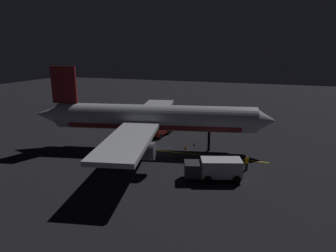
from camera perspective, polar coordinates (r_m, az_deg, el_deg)
The scene contains 8 objects.
ground_plane at distance 41.31m, azimuth -2.63°, elevation -4.60°, with size 180.00×180.00×0.20m, color black.
apron_guide_stripe at distance 39.54m, azimuth 2.49°, elevation -5.34°, with size 0.24×23.01×0.01m, color gold.
airliner at distance 40.15m, azimuth -3.54°, elevation 1.44°, with size 32.68×33.89×11.53m.
baggage_truck at distance 31.72m, azimuth 9.34°, elevation -8.43°, with size 3.89×6.43×2.32m.
catering_truck at distance 47.40m, azimuth -1.44°, elevation -0.42°, with size 6.19×2.96×2.20m.
ground_crew_worker at distance 34.97m, azimuth 15.35°, elevation -7.10°, with size 0.40×0.40×1.74m.
traffic_cone_near_left at distance 40.90m, azimuth 3.50°, elevation -4.29°, with size 0.50×0.50×0.55m.
traffic_cone_near_right at distance 42.64m, azimuth 5.28°, elevation -3.52°, with size 0.50×0.50×0.55m.
Camera 1 is at (36.15, 14.51, 13.63)m, focal length 30.70 mm.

